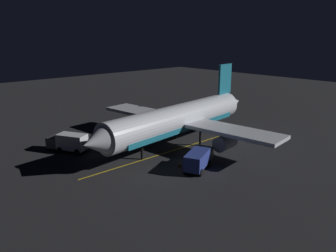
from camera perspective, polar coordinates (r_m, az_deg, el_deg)
ground_plane at (r=50.90m, az=1.66°, el=-3.50°), size 180.00×180.00×0.20m
apron_guide_stripe at (r=47.54m, az=-0.88°, el=-4.76°), size 0.58×26.44×0.01m
airliner at (r=50.12m, az=2.11°, el=1.22°), size 31.62×35.21×11.51m
baggage_truck at (r=50.10m, az=-16.64°, el=-2.75°), size 6.21×4.60×2.65m
catering_truck at (r=42.29m, az=5.27°, el=-5.68°), size 4.47×6.60×2.34m
ground_crew_worker at (r=49.10m, az=-12.10°, el=-3.36°), size 0.40×0.40×1.74m
traffic_cone_near_left at (r=52.20m, az=-10.34°, el=-2.86°), size 0.50×0.50×0.55m
traffic_cone_near_right at (r=42.93m, az=2.01°, el=-6.70°), size 0.50×0.50×0.55m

